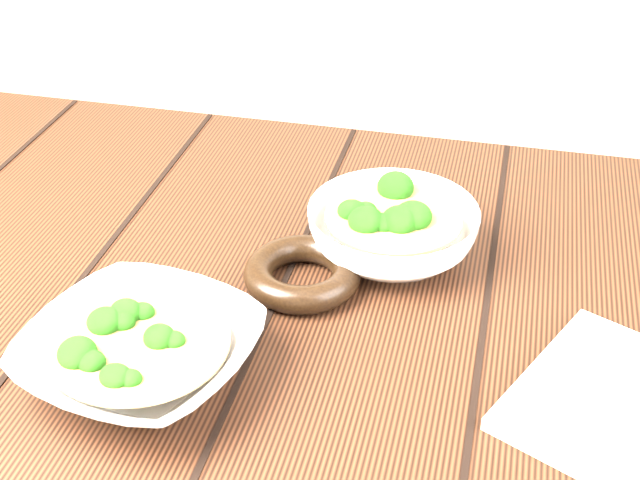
# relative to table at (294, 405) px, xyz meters

# --- Properties ---
(table) EXTENTS (1.20, 0.80, 0.75)m
(table) POSITION_rel_table_xyz_m (0.00, 0.00, 0.00)
(table) COLOR #341B0E
(table) RESTS_ON ground
(soup_bowl_front) EXTENTS (0.23, 0.23, 0.06)m
(soup_bowl_front) POSITION_rel_table_xyz_m (-0.10, -0.11, 0.15)
(soup_bowl_front) COLOR silver
(soup_bowl_front) RESTS_ON table
(soup_bowl_back) EXTENTS (0.18, 0.18, 0.06)m
(soup_bowl_back) POSITION_rel_table_xyz_m (0.08, 0.12, 0.15)
(soup_bowl_back) COLOR silver
(soup_bowl_back) RESTS_ON table
(trivet) EXTENTS (0.14, 0.14, 0.03)m
(trivet) POSITION_rel_table_xyz_m (-0.00, 0.05, 0.13)
(trivet) COLOR black
(trivet) RESTS_ON table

